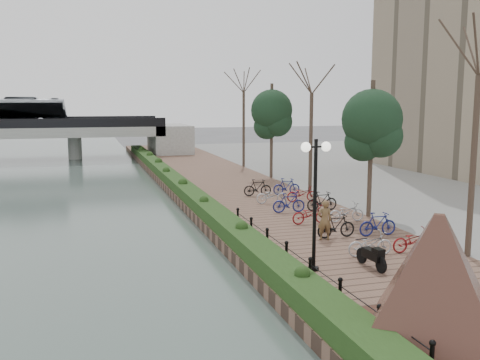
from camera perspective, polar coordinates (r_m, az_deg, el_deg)
name	(u,v)px	position (r m, az deg, el deg)	size (l,w,h in m)	color
ground	(279,314)	(15.71, 4.13, -14.11)	(220.00, 220.00, 0.00)	#59595B
promenade	(240,196)	(32.90, 0.00, -1.71)	(8.00, 75.00, 0.50)	brown
inland_pavement	(459,185)	(40.39, 22.34, -0.47)	(24.00, 75.00, 0.50)	gray
hedge	(178,184)	(34.46, -6.61, -0.39)	(1.10, 56.00, 0.60)	#1D3413
chain_fence	(298,262)	(17.67, 6.17, -8.64)	(0.10, 14.10, 0.70)	black
granite_monument	(436,277)	(13.22, 20.17, -9.72)	(4.52, 4.52, 2.99)	#46291E
lamppost	(315,175)	(17.34, 8.05, 0.52)	(1.02, 0.32, 4.32)	black
motorcycle	(371,255)	(18.47, 13.83, -7.78)	(0.44, 1.41, 0.88)	black
pedestrian	(325,220)	(21.67, 9.00, -4.25)	(0.59, 0.39, 1.62)	brown
bicycle_parking	(318,208)	(25.76, 8.36, -2.99)	(2.40, 14.69, 1.00)	#B0B1B5
street_trees	(336,145)	(29.46, 10.18, 3.71)	(3.20, 37.12, 6.80)	#392F22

